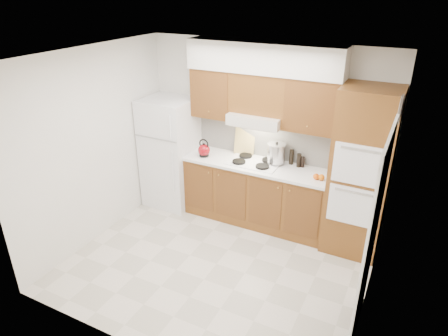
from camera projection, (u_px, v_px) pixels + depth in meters
name	position (u px, v px, depth m)	size (l,w,h in m)	color
floor	(217.00, 264.00, 5.13)	(3.60, 3.60, 0.00)	beige
ceiling	(215.00, 57.00, 4.03)	(3.60, 3.60, 0.00)	white
wall_back	(264.00, 133.00, 5.79)	(3.60, 0.02, 2.60)	white
wall_left	(96.00, 147.00, 5.31)	(0.02, 3.00, 2.60)	white
wall_right	(381.00, 209.00, 3.84)	(0.02, 3.00, 2.60)	white
fridge	(171.00, 153.00, 6.26)	(0.75, 0.72, 1.72)	white
base_cabinets	(256.00, 194.00, 5.90)	(2.11, 0.60, 0.90)	brown
countertop	(256.00, 165.00, 5.69)	(2.13, 0.62, 0.04)	white
backsplash	(265.00, 139.00, 5.80)	(2.11, 0.03, 0.56)	white
oven_cabinet	(360.00, 173.00, 5.03)	(0.70, 0.65, 2.20)	brown
upper_cab_left	(215.00, 93.00, 5.72)	(0.63, 0.33, 0.70)	brown
upper_cab_right	(313.00, 105.00, 5.13)	(0.73, 0.33, 0.70)	brown
range_hood	(257.00, 119.00, 5.50)	(0.75, 0.45, 0.15)	silver
upper_cab_over_hood	(260.00, 93.00, 5.40)	(0.75, 0.33, 0.55)	brown
soffit	(264.00, 58.00, 5.17)	(2.13, 0.36, 0.40)	silver
cooktop	(254.00, 162.00, 5.72)	(0.74, 0.50, 0.01)	white
doorway	(370.00, 250.00, 3.67)	(0.02, 0.90, 2.10)	black
wall_clock	(401.00, 109.00, 3.94)	(0.30, 0.30, 0.02)	#3F3833
kettle	(204.00, 150.00, 5.88)	(0.18, 0.18, 0.18)	maroon
cutting_board	(245.00, 141.00, 5.93)	(0.31, 0.02, 0.41)	#D7BC6E
stock_pot	(276.00, 153.00, 5.62)	(0.25, 0.25, 0.26)	silver
condiment_a	(291.00, 157.00, 5.63)	(0.06, 0.06, 0.22)	black
condiment_b	(299.00, 160.00, 5.55)	(0.06, 0.06, 0.20)	black
condiment_c	(303.00, 162.00, 5.55)	(0.05, 0.05, 0.15)	black
orange_near	(321.00, 177.00, 5.19)	(0.08, 0.08, 0.08)	orange
orange_far	(316.00, 177.00, 5.22)	(0.08, 0.08, 0.08)	#DA420B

